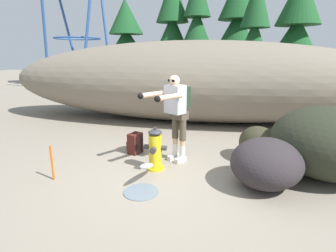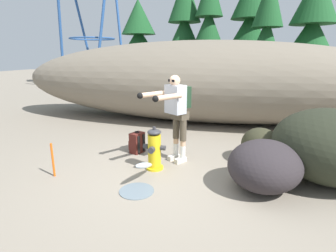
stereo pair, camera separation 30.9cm
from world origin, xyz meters
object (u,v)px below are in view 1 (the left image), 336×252
(fire_hydrant, at_px, (155,150))
(boulder_mid, at_px, (259,144))
(spare_backpack, at_px, (135,143))
(boulder_large, at_px, (326,142))
(utility_worker, at_px, (176,108))
(survey_stake, at_px, (52,163))
(boulder_small, at_px, (266,163))

(fire_hydrant, bearing_deg, boulder_mid, 24.06)
(spare_backpack, distance_m, boulder_mid, 2.52)
(boulder_large, bearing_deg, spare_backpack, 173.95)
(utility_worker, height_order, boulder_large, utility_worker)
(utility_worker, xyz_separation_m, survey_stake, (-1.87, -1.21, -0.78))
(boulder_small, bearing_deg, survey_stake, -171.72)
(boulder_large, xyz_separation_m, survey_stake, (-4.48, -1.10, -0.31))
(boulder_mid, xyz_separation_m, survey_stake, (-3.46, -1.61, -0.04))
(utility_worker, bearing_deg, spare_backpack, -72.17)
(boulder_large, bearing_deg, boulder_small, -149.86)
(utility_worker, distance_m, boulder_large, 2.66)
(fire_hydrant, distance_m, spare_backpack, 0.96)
(utility_worker, relative_size, boulder_small, 1.39)
(utility_worker, bearing_deg, fire_hydrant, 0.24)
(spare_backpack, xyz_separation_m, boulder_mid, (2.52, 0.14, 0.13))
(utility_worker, height_order, boulder_small, utility_worker)
(fire_hydrant, height_order, survey_stake, fire_hydrant)
(utility_worker, bearing_deg, boulder_large, 121.35)
(spare_backpack, height_order, survey_stake, survey_stake)
(utility_worker, distance_m, spare_backpack, 1.29)
(boulder_mid, bearing_deg, boulder_large, -26.80)
(utility_worker, xyz_separation_m, boulder_small, (1.59, -0.71, -0.69))
(spare_backpack, xyz_separation_m, boulder_small, (2.51, -0.97, 0.17))
(fire_hydrant, bearing_deg, survey_stake, -153.95)
(boulder_mid, bearing_deg, survey_stake, -155.03)
(utility_worker, height_order, spare_backpack, utility_worker)
(spare_backpack, bearing_deg, utility_worker, -176.66)
(fire_hydrant, distance_m, utility_worker, 0.88)
(boulder_mid, height_order, survey_stake, boulder_mid)
(boulder_large, relative_size, survey_stake, 3.06)
(boulder_large, bearing_deg, survey_stake, -166.21)
(spare_backpack, xyz_separation_m, boulder_large, (3.53, -0.37, 0.39))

